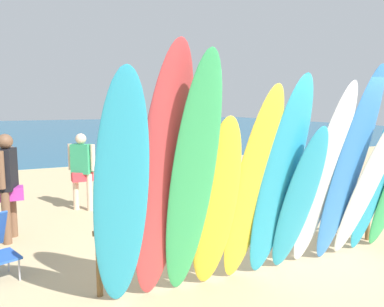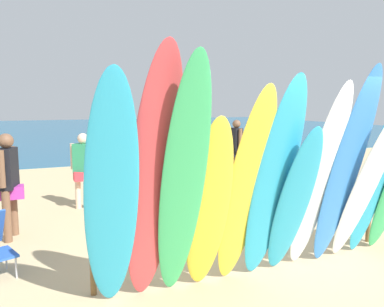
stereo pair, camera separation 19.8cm
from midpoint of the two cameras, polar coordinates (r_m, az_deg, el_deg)
ground at (r=18.57m, az=-14.42°, el=0.47°), size 60.00×60.00×0.00m
ocean_water at (r=33.95m, az=-18.58°, el=3.41°), size 60.00×40.00×0.02m
surfboard_rack at (r=5.32m, az=10.28°, el=-9.61°), size 4.42×0.07×0.78m
surfboard_teal_0 at (r=3.78m, az=-10.47°, el=-6.91°), size 0.62×1.06×2.52m
surfboard_red_1 at (r=3.90m, az=-4.32°, el=-4.38°), size 0.60×0.97×2.78m
surfboard_green_2 at (r=3.91m, az=0.05°, el=-5.04°), size 0.55×1.13×2.68m
surfboard_yellow_3 at (r=4.27m, az=3.83°, el=-8.12°), size 0.57×0.85×2.09m
surfboard_yellow_4 at (r=4.44m, az=9.28°, el=-5.45°), size 0.60×0.89×2.41m
surfboard_teal_5 at (r=4.63m, az=13.34°, el=-4.26°), size 0.64×0.89×2.53m
surfboard_teal_6 at (r=4.89m, az=16.10°, el=-7.17°), size 0.49×0.84×1.96m
surfboard_white_7 at (r=5.09m, az=19.54°, el=-3.80°), size 0.49×0.90×2.47m
surfboard_blue_8 at (r=5.30m, az=22.95°, el=-2.45°), size 0.57×0.90×2.66m
surfboard_white_9 at (r=5.61m, az=25.40°, el=-4.57°), size 0.53×0.98×2.18m
surfboard_teal_10 at (r=5.83m, az=27.43°, el=-1.45°), size 0.49×0.90×2.74m
beachgoer_near_rack at (r=8.13m, az=-15.22°, el=-1.80°), size 0.49×0.42×1.59m
beachgoer_midbeach at (r=6.76m, az=-25.05°, el=-3.44°), size 0.45×0.63×1.72m
beachgoer_strolling at (r=11.66m, az=-8.68°, el=1.48°), size 0.63×0.34×1.71m
beachgoer_photographing at (r=11.12m, az=7.14°, el=1.25°), size 0.45×0.65×1.73m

